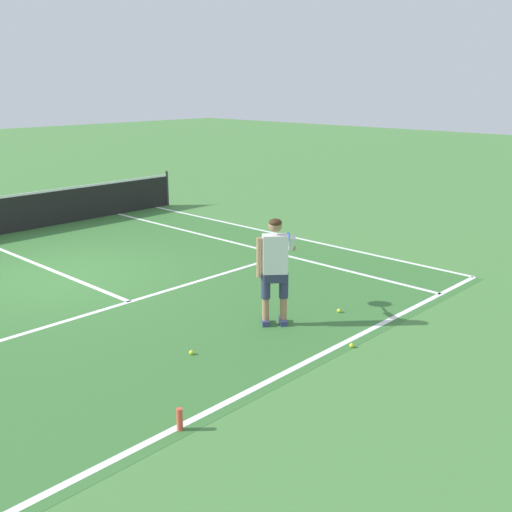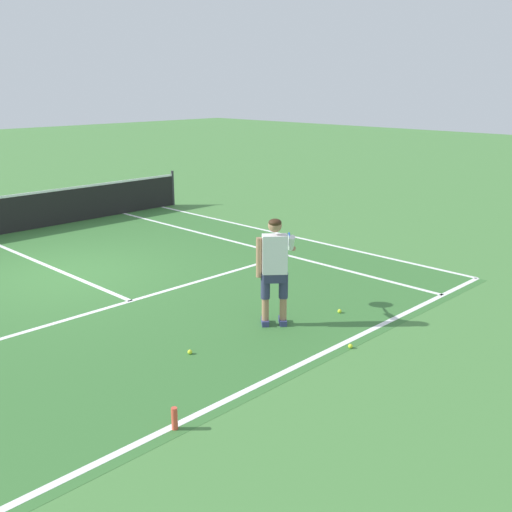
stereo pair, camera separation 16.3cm
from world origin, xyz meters
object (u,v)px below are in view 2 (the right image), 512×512
(tennis_ball_near_feet, at_px, (350,346))
(tennis_ball_mid_court, at_px, (190,352))
(water_bottle, at_px, (175,418))
(tennis_player, at_px, (275,264))
(tennis_ball_by_baseline, at_px, (340,311))

(tennis_ball_near_feet, bearing_deg, tennis_ball_mid_court, 139.50)
(tennis_ball_near_feet, bearing_deg, water_bottle, 177.89)
(tennis_player, relative_size, tennis_ball_by_baseline, 25.95)
(tennis_ball_by_baseline, height_order, water_bottle, water_bottle)
(tennis_ball_by_baseline, xyz_separation_m, water_bottle, (-4.10, -0.84, 0.10))
(tennis_player, xyz_separation_m, tennis_ball_mid_court, (-1.64, 0.10, -0.96))
(tennis_player, height_order, water_bottle, tennis_player)
(tennis_player, height_order, tennis_ball_by_baseline, tennis_player)
(tennis_ball_by_baseline, distance_m, water_bottle, 4.19)
(tennis_ball_near_feet, xyz_separation_m, water_bottle, (-3.09, 0.11, 0.10))
(tennis_ball_mid_court, relative_size, water_bottle, 0.25)
(tennis_ball_mid_court, bearing_deg, tennis_ball_by_baseline, -10.95)
(tennis_ball_by_baseline, bearing_deg, water_bottle, -168.39)
(tennis_ball_near_feet, relative_size, tennis_ball_by_baseline, 1.00)
(water_bottle, bearing_deg, tennis_ball_near_feet, -2.11)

